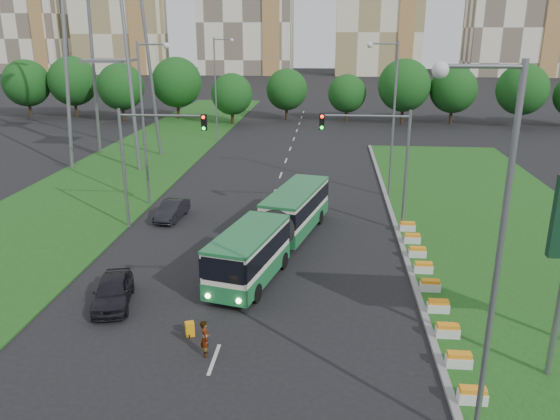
# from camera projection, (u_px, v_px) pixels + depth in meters

# --- Properties ---
(ground) EXTENTS (360.00, 360.00, 0.00)m
(ground) POSITION_uv_depth(u_px,v_px,m) (297.00, 295.00, 27.52)
(ground) COLOR black
(ground) RESTS_ON ground
(grass_median) EXTENTS (14.00, 60.00, 0.15)m
(grass_median) POSITION_uv_depth(u_px,v_px,m) (513.00, 244.00, 33.93)
(grass_median) COLOR #1C4E16
(grass_median) RESTS_ON ground
(median_kerb) EXTENTS (0.30, 60.00, 0.18)m
(median_kerb) POSITION_uv_depth(u_px,v_px,m) (400.00, 240.00, 34.53)
(median_kerb) COLOR gray
(median_kerb) RESTS_ON ground
(left_verge) EXTENTS (12.00, 110.00, 0.10)m
(left_verge) POSITION_uv_depth(u_px,v_px,m) (127.00, 168.00, 52.72)
(left_verge) COLOR #1C4E16
(left_verge) RESTS_ON ground
(lane_markings) EXTENTS (0.20, 100.00, 0.01)m
(lane_markings) POSITION_uv_depth(u_px,v_px,m) (276.00, 187.00, 46.70)
(lane_markings) COLOR #B1B2AB
(lane_markings) RESTS_ON ground
(flower_planters) EXTENTS (1.10, 18.10, 0.60)m
(flower_planters) POSITION_uv_depth(u_px,v_px,m) (430.00, 285.00, 27.55)
(flower_planters) COLOR silver
(flower_planters) RESTS_ON grass_median
(traffic_mast_median) EXTENTS (5.76, 0.32, 8.00)m
(traffic_mast_median) POSITION_uv_depth(u_px,v_px,m) (382.00, 151.00, 34.90)
(traffic_mast_median) COLOR slate
(traffic_mast_median) RESTS_ON ground
(traffic_mast_left) EXTENTS (5.76, 0.32, 8.00)m
(traffic_mast_left) POSITION_uv_depth(u_px,v_px,m) (146.00, 150.00, 35.27)
(traffic_mast_left) COLOR slate
(traffic_mast_left) RESTS_ON ground
(street_lamps) EXTENTS (36.00, 60.00, 12.00)m
(street_lamps) POSITION_uv_depth(u_px,v_px,m) (261.00, 139.00, 35.37)
(street_lamps) COLOR slate
(street_lamps) RESTS_ON ground
(tree_line) EXTENTS (120.00, 8.00, 9.00)m
(tree_line) POSITION_uv_depth(u_px,v_px,m) (392.00, 92.00, 77.30)
(tree_line) COLOR #144612
(tree_line) RESTS_ON ground
(midrise_west) EXTENTS (22.00, 14.00, 36.00)m
(midrise_west) POSITION_uv_depth(u_px,v_px,m) (27.00, 14.00, 172.11)
(midrise_west) COLOR #EBE6CD
(midrise_west) RESTS_ON ground
(articulated_bus) EXTENTS (2.40, 15.42, 2.54)m
(articulated_bus) POSITION_uv_depth(u_px,v_px,m) (274.00, 228.00, 32.36)
(articulated_bus) COLOR beige
(articulated_bus) RESTS_ON ground
(car_left_near) EXTENTS (2.62, 4.47, 1.43)m
(car_left_near) POSITION_uv_depth(u_px,v_px,m) (113.00, 291.00, 26.35)
(car_left_near) COLOR black
(car_left_near) RESTS_ON ground
(car_left_far) EXTENTS (1.73, 4.06, 1.30)m
(car_left_far) POSITION_uv_depth(u_px,v_px,m) (172.00, 210.00, 38.54)
(car_left_far) COLOR black
(car_left_far) RESTS_ON ground
(pedestrian) EXTENTS (0.53, 0.66, 1.56)m
(pedestrian) POSITION_uv_depth(u_px,v_px,m) (205.00, 338.00, 22.16)
(pedestrian) COLOR gray
(pedestrian) RESTS_ON ground
(shopping_trolley) EXTENTS (0.38, 0.40, 0.65)m
(shopping_trolley) POSITION_uv_depth(u_px,v_px,m) (190.00, 329.00, 23.74)
(shopping_trolley) COLOR orange
(shopping_trolley) RESTS_ON ground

